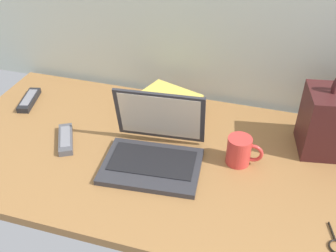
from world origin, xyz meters
TOP-DOWN VIEW (x-y plane):
  - desk at (0.00, 0.00)m, footprint 1.60×0.76m
  - laptop at (-0.07, -0.03)m, footprint 0.33×0.29m
  - coffee_mug at (0.20, 0.03)m, footprint 0.12×0.08m
  - remote_control_near at (-0.39, -0.03)m, footprint 0.12×0.16m
  - remote_control_far at (-0.66, 0.15)m, footprint 0.08×0.17m
  - book_stack at (-0.10, 0.23)m, footprint 0.25×0.22m

SIDE VIEW (x-z plane):
  - desk at x=0.00m, z-range 0.00..0.03m
  - remote_control_near at x=-0.39m, z-range 0.03..0.05m
  - remote_control_far at x=-0.66m, z-range 0.03..0.05m
  - book_stack at x=-0.10m, z-range 0.03..0.12m
  - laptop at x=-0.07m, z-range -0.03..0.18m
  - coffee_mug at x=0.20m, z-range 0.03..0.13m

